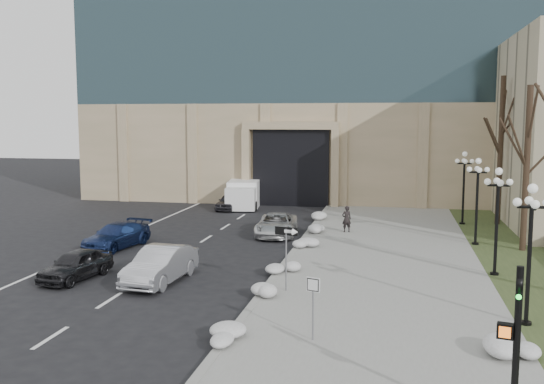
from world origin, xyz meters
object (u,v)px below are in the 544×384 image
(car_b, at_px, (160,265))
(lamppost_c, at_px, (477,190))
(lamppost_b, at_px, (497,207))
(traffic_signal, at_px, (514,355))
(lamppost_a, at_px, (530,235))
(lamppost_d, at_px, (464,178))
(car_e, at_px, (230,202))
(pedestrian, at_px, (347,219))
(car_d, at_px, (276,224))
(box_truck, at_px, (244,194))
(keep_sign, at_px, (313,295))
(one_way_sign, at_px, (290,239))
(car_c, at_px, (117,236))
(car_a, at_px, (76,265))

(car_b, relative_size, lamppost_c, 0.95)
(lamppost_b, bearing_deg, traffic_signal, -97.28)
(lamppost_a, xyz_separation_m, lamppost_d, (0.00, 19.50, 0.00))
(car_e, xyz_separation_m, pedestrian, (9.40, -7.99, 0.29))
(car_b, xyz_separation_m, lamppost_b, (13.86, 3.70, 2.33))
(lamppost_a, distance_m, lamppost_c, 13.00)
(car_d, bearing_deg, box_truck, 108.37)
(lamppost_b, bearing_deg, car_e, 134.72)
(car_e, bearing_deg, car_b, -79.57)
(pedestrian, relative_size, lamppost_d, 0.33)
(car_d, xyz_separation_m, box_truck, (-4.73, 11.18, 0.35))
(box_truck, distance_m, lamppost_c, 19.96)
(car_d, height_order, lamppost_d, lamppost_d)
(keep_sign, bearing_deg, box_truck, 126.48)
(one_way_sign, bearing_deg, car_c, 161.21)
(car_d, xyz_separation_m, lamppost_a, (11.07, -13.84, 2.42))
(pedestrian, xyz_separation_m, one_way_sign, (-1.19, -12.95, 1.29))
(car_b, height_order, car_c, car_b)
(traffic_signal, bearing_deg, lamppost_b, 96.36)
(car_b, height_order, box_truck, box_truck)
(car_e, distance_m, lamppost_d, 17.05)
(one_way_sign, distance_m, traffic_signal, 11.66)
(one_way_sign, height_order, lamppost_b, lamppost_b)
(keep_sign, bearing_deg, lamppost_a, 41.43)
(one_way_sign, bearing_deg, box_truck, 121.71)
(box_truck, xyz_separation_m, lamppost_b, (15.81, -18.52, 2.07))
(car_d, height_order, keep_sign, keep_sign)
(lamppost_d, bearing_deg, car_b, -129.69)
(car_b, xyz_separation_m, lamppost_a, (13.86, -2.80, 2.33))
(one_way_sign, bearing_deg, keep_sign, -59.16)
(one_way_sign, height_order, lamppost_d, lamppost_d)
(pedestrian, distance_m, lamppost_a, 16.86)
(pedestrian, distance_m, lamppost_d, 8.59)
(box_truck, bearing_deg, car_a, -102.36)
(keep_sign, bearing_deg, lamppost_c, 85.49)
(car_d, relative_size, pedestrian, 3.02)
(pedestrian, distance_m, lamppost_c, 7.71)
(keep_sign, distance_m, lamppost_c, 17.27)
(car_c, height_order, lamppost_c, lamppost_c)
(car_e, height_order, keep_sign, keep_sign)
(car_a, xyz_separation_m, pedestrian, (10.50, 12.62, 0.26))
(one_way_sign, distance_m, lamppost_a, 8.59)
(car_c, distance_m, lamppost_b, 19.02)
(keep_sign, distance_m, traffic_signal, 6.76)
(car_c, distance_m, lamppost_a, 20.82)
(car_c, distance_m, traffic_signal, 23.53)
(traffic_signal, bearing_deg, box_truck, 126.96)
(car_a, distance_m, keep_sign, 12.18)
(box_truck, xyz_separation_m, lamppost_d, (15.81, -5.52, 2.07))
(car_a, distance_m, car_d, 13.05)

